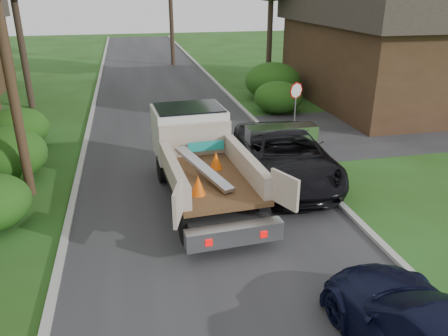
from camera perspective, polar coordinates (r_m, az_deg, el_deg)
ground at (r=11.25m, az=0.45°, el=-11.72°), size 120.00×120.00×0.00m
road at (r=20.19m, az=-5.94°, el=4.13°), size 8.00×90.00×0.02m
side_street at (r=23.77m, az=24.57°, el=5.01°), size 16.00×7.00×0.02m
curb_left at (r=20.16m, az=-17.60°, el=3.31°), size 0.20×90.00×0.12m
curb_right at (r=21.00m, az=5.26°, el=5.04°), size 0.20×90.00×0.12m
stop_sign at (r=20.01m, az=9.35°, el=9.06°), size 0.71×0.32×2.48m
utility_pole at (r=14.49m, az=-27.04°, el=15.62°), size 2.42×1.25×10.00m
house_right at (r=27.75m, az=21.25°, el=14.48°), size 9.72×12.96×6.20m
hedge_left_b at (r=17.05m, az=-26.75°, el=1.57°), size 2.86×2.86×1.87m
hedge_left_c at (r=20.38m, az=-25.43°, el=4.70°), size 2.60×2.60×1.70m
hedge_right_a at (r=24.07m, az=7.07°, el=9.17°), size 2.60×2.60×1.70m
hedge_right_b at (r=27.01m, az=6.41°, el=11.21°), size 3.38×3.38×2.21m
flatbed_truck at (r=14.37m, az=-3.54°, el=2.32°), size 3.17×6.85×2.54m
black_pickup at (r=15.51m, az=7.94°, el=1.74°), size 3.60×6.64×1.77m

